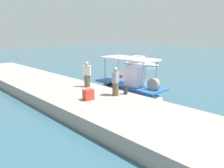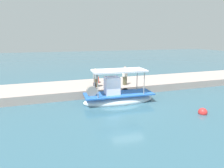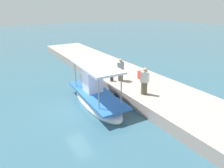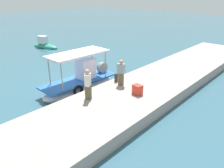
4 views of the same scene
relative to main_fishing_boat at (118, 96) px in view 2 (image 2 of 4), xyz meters
name	(u,v)px [view 2 (image 2 of 4)]	position (x,y,z in m)	size (l,w,h in m)	color
ground_plane	(125,105)	(-0.34, 0.77, -0.49)	(120.00, 120.00, 0.00)	#335C6C
dock_quay	(108,86)	(-0.34, -3.81, -0.14)	(36.00, 4.53, 0.70)	#A6948C
main_fishing_boat	(118,96)	(0.00, 0.00, 0.00)	(5.74, 2.06, 2.96)	white
fisherman_near_bollard	(125,77)	(-1.62, -2.55, 1.00)	(0.56, 0.53, 1.73)	brown
fisherman_by_crate	(96,79)	(1.15, -2.63, 0.97)	(0.47, 0.53, 1.67)	brown
mooring_bollard	(95,86)	(1.39, -2.02, 0.48)	(0.24, 0.24, 0.54)	#2D2D33
cargo_crate	(97,80)	(0.68, -4.28, 0.50)	(0.52, 0.42, 0.58)	red
marker_buoy	(203,112)	(-4.65, 4.03, -0.37)	(0.59, 0.59, 0.59)	red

